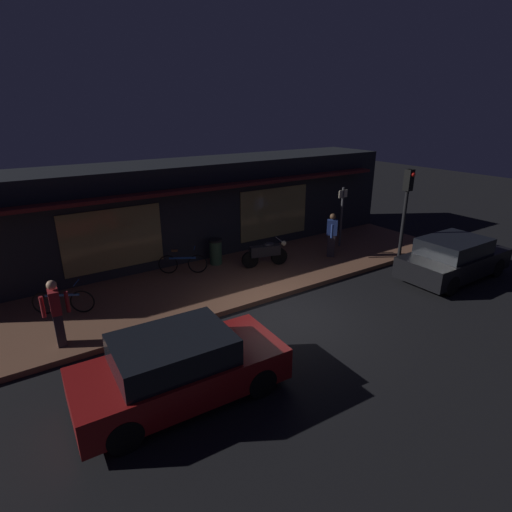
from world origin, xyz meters
The scene contains 13 objects.
ground_plane centered at (0.00, 0.00, 0.00)m, with size 60.00×60.00×0.00m, color black.
sidewalk_slab centered at (0.00, 3.00, 0.07)m, with size 18.00×4.00×0.15m, color brown.
storefront_building centered at (0.00, 6.39, 1.80)m, with size 18.00×3.30×3.60m.
motorcycle centered at (1.53, 3.18, 0.65)m, with size 1.67×0.68×0.97m.
bicycle_parked centered at (-1.22, 4.18, 0.51)m, with size 1.45×0.87×0.91m.
bicycle_extra centered at (-5.13, 3.32, 0.51)m, with size 1.48×0.82×0.91m.
person_photographer centered at (-5.47, 1.65, 1.03)m, with size 0.61×0.39×1.67m.
person_bystander centered at (4.16, 2.63, 1.03)m, with size 0.49×0.50×1.67m.
sign_post centered at (5.36, 3.37, 1.51)m, with size 0.44×0.09×2.40m.
trash_bin centered at (0.15, 4.35, 0.62)m, with size 0.48×0.48×0.93m.
traffic_light_pole centered at (5.34, 0.44, 2.48)m, with size 0.24×0.33×3.60m.
parked_car_near centered at (-3.79, -1.49, 0.70)m, with size 4.17×1.92×1.42m.
parked_car_far centered at (6.42, -0.92, 0.70)m, with size 4.10×1.79×1.42m.
Camera 1 is at (-6.21, -7.86, 5.47)m, focal length 28.32 mm.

